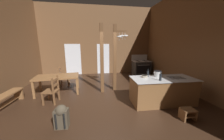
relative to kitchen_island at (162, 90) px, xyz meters
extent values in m
cube|color=#382316|center=(-2.00, 0.29, -0.50)|extent=(8.13, 9.56, 0.10)
cube|color=brown|center=(-2.00, 4.74, 1.79)|extent=(8.13, 0.14, 4.48)
cube|color=brown|center=(1.74, 0.29, 1.79)|extent=(0.14, 9.56, 4.48)
cube|color=white|center=(-3.65, 4.67, 0.58)|extent=(1.00, 0.01, 2.05)
cube|color=white|center=(-1.63, 4.67, 0.58)|extent=(0.84, 0.01, 2.05)
cube|color=olive|center=(0.00, 0.00, -0.01)|extent=(2.13, 0.96, 0.87)
cube|color=silver|center=(0.00, 0.00, 0.44)|extent=(2.19, 1.02, 0.02)
cube|color=black|center=(0.47, -0.02, 0.45)|extent=(0.53, 0.42, 0.00)
cube|color=black|center=(0.01, 0.43, -0.40)|extent=(2.00, 0.10, 0.10)
cube|color=#303030|center=(0.89, 3.95, 0.00)|extent=(1.12, 0.79, 0.90)
cube|color=black|center=(0.90, 3.57, -0.03)|extent=(0.93, 0.03, 0.52)
cylinder|color=silver|center=(0.90, 3.54, 0.25)|extent=(0.83, 0.05, 0.02)
cube|color=silver|center=(0.89, 3.95, 0.47)|extent=(1.16, 0.83, 0.03)
cube|color=silver|center=(0.88, 4.31, 0.67)|extent=(1.14, 0.07, 0.40)
cylinder|color=black|center=(1.14, 3.81, 0.49)|extent=(0.21, 0.21, 0.01)
cylinder|color=black|center=(0.65, 3.80, 0.49)|extent=(0.21, 0.21, 0.01)
cylinder|color=black|center=(1.13, 4.11, 0.49)|extent=(0.21, 0.21, 0.01)
cylinder|color=black|center=(0.64, 4.10, 0.49)|extent=(0.21, 0.21, 0.01)
cylinder|color=black|center=(1.23, 3.56, 0.37)|extent=(0.04, 0.03, 0.04)
cylinder|color=black|center=(1.01, 3.56, 0.37)|extent=(0.04, 0.03, 0.04)
cylinder|color=black|center=(0.79, 3.55, 0.37)|extent=(0.04, 0.03, 0.04)
cylinder|color=black|center=(0.57, 3.55, 0.37)|extent=(0.04, 0.03, 0.04)
cube|color=brown|center=(-1.41, 1.48, 0.97)|extent=(0.15, 0.15, 2.83)
cube|color=brown|center=(-1.20, 1.46, 2.11)|extent=(0.57, 0.13, 0.06)
cylinder|color=silver|center=(-1.23, 1.46, 2.01)|extent=(0.01, 0.01, 0.20)
cylinder|color=silver|center=(-1.23, 1.46, 1.89)|extent=(0.26, 0.26, 0.04)
cylinder|color=silver|center=(-1.23, 1.46, 1.81)|extent=(0.02, 0.02, 0.14)
cylinder|color=silver|center=(-1.11, 1.45, 2.03)|extent=(0.01, 0.01, 0.17)
cylinder|color=silver|center=(-1.11, 1.45, 1.93)|extent=(0.21, 0.21, 0.04)
cylinder|color=silver|center=(-1.11, 1.45, 1.85)|extent=(0.02, 0.02, 0.14)
cylinder|color=silver|center=(-0.99, 1.43, 2.03)|extent=(0.01, 0.01, 0.16)
cylinder|color=silver|center=(-0.99, 1.43, 1.93)|extent=(0.26, 0.26, 0.04)
cylinder|color=silver|center=(-0.99, 1.43, 1.85)|extent=(0.02, 0.02, 0.14)
cube|color=brown|center=(-1.99, 1.30, 0.97)|extent=(0.14, 0.14, 2.83)
cube|color=brown|center=(0.16, -1.01, -0.16)|extent=(0.38, 0.30, 0.04)
cube|color=brown|center=(0.00, -1.00, -0.31)|extent=(0.06, 0.28, 0.26)
cube|color=brown|center=(0.32, -1.02, -0.31)|extent=(0.06, 0.28, 0.26)
cube|color=brown|center=(0.16, -1.01, -0.31)|extent=(0.34, 0.30, 0.03)
cube|color=olive|center=(-3.84, 1.51, 0.26)|extent=(1.77, 1.05, 0.06)
cube|color=olive|center=(-4.67, 1.83, -0.11)|extent=(0.09, 0.09, 0.68)
cube|color=olive|center=(-3.09, 1.97, -0.11)|extent=(0.09, 0.09, 0.68)
cube|color=olive|center=(-4.60, 1.05, -0.11)|extent=(0.09, 0.09, 0.68)
cube|color=olive|center=(-3.02, 1.19, -0.11)|extent=(0.09, 0.09, 0.68)
cube|color=brown|center=(-3.80, 2.47, -0.02)|extent=(0.46, 0.46, 0.04)
cube|color=brown|center=(-3.62, 2.67, -0.24)|extent=(0.05, 0.05, 0.41)
cube|color=brown|center=(-3.60, 2.29, -0.24)|extent=(0.05, 0.05, 0.41)
cube|color=brown|center=(-4.00, 2.65, 0.03)|extent=(0.05, 0.05, 0.95)
cube|color=brown|center=(-3.98, 2.27, 0.03)|extent=(0.05, 0.05, 0.95)
cube|color=brown|center=(-3.99, 2.46, 0.39)|extent=(0.06, 0.38, 0.07)
cube|color=brown|center=(-3.99, 2.46, 0.20)|extent=(0.06, 0.38, 0.07)
cube|color=brown|center=(-3.84, 0.62, -0.02)|extent=(0.50, 0.50, 0.04)
cube|color=brown|center=(-4.06, 0.46, -0.24)|extent=(0.06, 0.06, 0.41)
cube|color=brown|center=(-4.00, 0.83, -0.24)|extent=(0.06, 0.06, 0.41)
cube|color=brown|center=(-3.69, 0.40, 0.03)|extent=(0.06, 0.06, 0.95)
cube|color=brown|center=(-3.63, 0.77, 0.03)|extent=(0.06, 0.06, 0.95)
cube|color=brown|center=(-3.66, 0.59, 0.39)|extent=(0.09, 0.38, 0.07)
cube|color=brown|center=(-3.66, 0.59, 0.20)|extent=(0.09, 0.38, 0.07)
cube|color=olive|center=(-5.19, 0.46, -0.03)|extent=(0.46, 1.44, 0.04)
cube|color=olive|center=(-5.15, 1.11, -0.25)|extent=(0.31, 0.08, 0.40)
cube|color=olive|center=(-5.19, 0.46, -0.33)|extent=(0.15, 1.22, 0.06)
cube|color=#4C4233|center=(-3.16, -0.79, -0.21)|extent=(0.33, 0.24, 0.48)
cube|color=#4C4233|center=(-3.15, -0.66, -0.28)|extent=(0.23, 0.08, 0.17)
cylinder|color=black|center=(-3.27, -0.91, -0.21)|extent=(0.04, 0.04, 0.38)
cylinder|color=black|center=(-3.07, -0.92, -0.21)|extent=(0.04, 0.04, 0.38)
sphere|color=#4C4233|center=(-3.16, -0.79, 0.01)|extent=(0.29, 0.29, 0.27)
cylinder|color=silver|center=(-0.09, 0.23, 0.55)|extent=(0.25, 0.25, 0.20)
cylinder|color=black|center=(-0.09, 0.23, 0.65)|extent=(0.26, 0.26, 0.01)
cylinder|color=silver|center=(-0.23, 0.23, 0.60)|extent=(0.05, 0.02, 0.02)
cylinder|color=silver|center=(0.05, 0.23, 0.60)|extent=(0.05, 0.02, 0.02)
cylinder|color=#B2A893|center=(-0.60, 0.19, 0.48)|extent=(0.20, 0.20, 0.07)
cylinder|color=black|center=(-0.60, 0.19, 0.52)|extent=(0.17, 0.17, 0.00)
cylinder|color=#1E2328|center=(-0.27, -0.24, 0.56)|extent=(0.08, 0.08, 0.22)
cylinder|color=#1E2328|center=(-0.27, -0.24, 0.70)|extent=(0.03, 0.03, 0.08)
cylinder|color=#1E2328|center=(-0.43, 0.29, 0.55)|extent=(0.06, 0.06, 0.20)
cylinder|color=#1E2328|center=(-0.43, 0.29, 0.68)|extent=(0.03, 0.03, 0.07)
camera|label=1|loc=(-2.36, -3.53, 1.57)|focal=18.92mm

